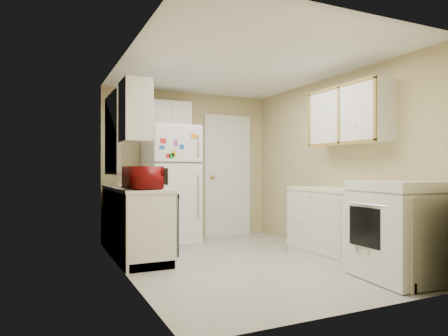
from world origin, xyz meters
name	(u,v)px	position (x,y,z in m)	size (l,w,h in m)	color
floor	(241,262)	(0.00, 0.00, 0.00)	(3.80, 3.80, 0.00)	beige
ceiling	(241,66)	(0.00, 0.00, 2.40)	(3.80, 3.80, 0.00)	white
wall_left	(126,163)	(-1.40, 0.00, 1.20)	(3.80, 3.80, 0.00)	tan
wall_right	(332,164)	(1.40, 0.00, 1.20)	(3.80, 3.80, 0.00)	tan
wall_back	(189,165)	(0.00, 1.90, 1.20)	(2.80, 2.80, 0.00)	tan
wall_front	(351,161)	(0.00, -1.90, 1.20)	(2.80, 2.80, 0.00)	tan
left_counter	(135,221)	(-1.10, 0.90, 0.45)	(0.60, 1.80, 0.90)	silver
dishwasher	(170,223)	(-0.81, 0.30, 0.49)	(0.03, 0.58, 0.72)	black
sink	(133,190)	(-1.10, 1.05, 0.86)	(0.54, 0.74, 0.16)	gray
microwave	(143,176)	(-1.15, 0.26, 1.05)	(0.27, 0.48, 0.32)	maroon
soap_bottle	(125,179)	(-1.15, 1.32, 1.00)	(0.09, 0.09, 0.21)	silver
window_blinds	(113,134)	(-1.36, 1.05, 1.60)	(0.10, 0.98, 1.08)	silver
upper_cabinet_left	(135,111)	(-1.25, 0.22, 1.80)	(0.30, 0.45, 0.70)	silver
refrigerator	(171,185)	(-0.43, 1.50, 0.90)	(0.74, 0.72, 1.79)	white
cabinet_over_fridge	(168,114)	(-0.40, 1.75, 2.00)	(0.70, 0.30, 0.40)	silver
interior_door	(228,176)	(0.70, 1.86, 1.02)	(0.86, 0.06, 2.08)	white
right_counter	(357,228)	(1.10, -0.80, 0.45)	(0.60, 2.00, 0.90)	silver
stove	(398,230)	(1.09, -1.39, 0.51)	(0.68, 0.84, 1.03)	white
upper_cabinet_right	(349,116)	(1.25, -0.50, 1.80)	(0.30, 1.20, 0.70)	silver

